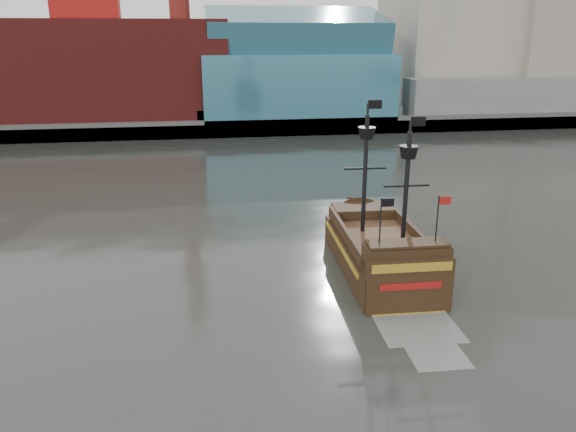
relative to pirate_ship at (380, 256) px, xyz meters
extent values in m
plane|color=black|center=(-5.77, -10.78, -1.08)|extent=(400.00, 400.00, 0.00)
cube|color=slate|center=(-5.77, 81.22, -0.08)|extent=(220.00, 60.00, 2.00)
cube|color=#4C4C49|center=(-5.77, 51.72, 0.22)|extent=(220.00, 1.00, 2.60)
cube|color=maroon|center=(-27.77, 61.22, 8.42)|extent=(42.00, 18.00, 15.00)
cube|color=#2F6A7F|center=(4.23, 59.22, 5.92)|extent=(30.00, 16.00, 10.00)
cube|color=slate|center=(42.23, 55.22, 3.92)|extent=(40.00, 6.00, 6.00)
cube|color=#2F6A7F|center=(4.23, 59.22, 13.92)|extent=(28.00, 14.94, 8.78)
cube|color=black|center=(0.01, 0.28, -0.47)|extent=(5.53, 12.38, 2.64)
cube|color=#452B19|center=(0.01, 0.28, 1.01)|extent=(4.97, 11.14, 0.31)
cube|color=black|center=(0.19, 5.16, 1.36)|extent=(4.41, 2.60, 1.02)
cube|color=black|center=(-0.18, -5.00, 1.77)|extent=(4.89, 1.80, 1.83)
cube|color=black|center=(-0.22, -5.94, 0.14)|extent=(4.99, 0.44, 4.07)
cube|color=#AC8521|center=(-0.22, -6.08, 1.77)|extent=(4.58, 0.25, 0.51)
cube|color=maroon|center=(-0.22, -6.08, 0.65)|extent=(3.56, 0.21, 0.41)
cylinder|color=black|center=(-0.75, 1.84, 5.13)|extent=(0.29, 0.29, 7.93)
cylinder|color=black|center=(0.86, -1.58, 4.82)|extent=(0.29, 0.29, 7.32)
cone|color=black|center=(-0.75, 1.84, 7.87)|extent=(1.16, 1.16, 0.71)
cone|color=black|center=(0.86, -1.58, 7.26)|extent=(1.16, 1.16, 0.71)
cube|color=black|center=(-0.29, 1.82, 9.70)|extent=(0.92, 0.06, 0.56)
cube|color=black|center=(1.31, -1.60, 9.09)|extent=(0.92, 0.06, 0.56)
cube|color=gray|center=(-0.28, -7.64, -1.07)|extent=(4.45, 3.82, 0.02)
camera|label=1|loc=(-11.37, -33.07, 14.08)|focal=35.00mm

